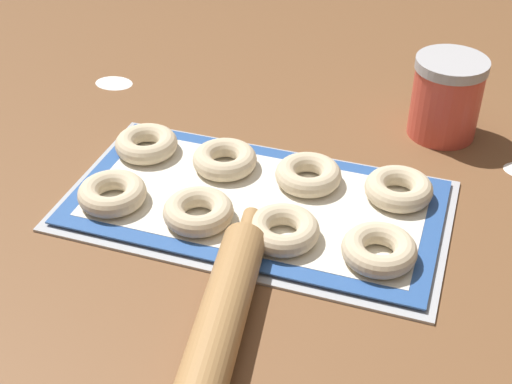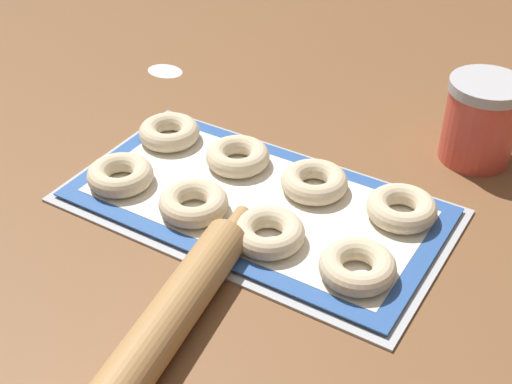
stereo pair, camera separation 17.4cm
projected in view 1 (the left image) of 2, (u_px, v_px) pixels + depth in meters
ground_plane at (247, 211)px, 0.98m from camera, size 2.80×2.80×0.00m
baking_tray at (256, 205)px, 0.98m from camera, size 0.52×0.29×0.01m
baking_mat at (256, 202)px, 0.98m from camera, size 0.50×0.27×0.00m
bagel_front_far_left at (112, 193)px, 0.97m from camera, size 0.09×0.09×0.03m
bagel_front_mid_left at (198, 211)px, 0.93m from camera, size 0.09×0.09×0.03m
bagel_front_mid_right at (283, 230)px, 0.90m from camera, size 0.09×0.09×0.03m
bagel_front_far_right at (379, 250)px, 0.87m from camera, size 0.09×0.09×0.03m
bagel_back_far_left at (146, 144)px, 1.07m from camera, size 0.09×0.09×0.03m
bagel_back_mid_left at (225, 159)px, 1.03m from camera, size 0.09×0.09×0.03m
bagel_back_mid_right at (308, 175)px, 1.00m from camera, size 0.09×0.09×0.03m
bagel_back_far_right at (399, 189)px, 0.98m from camera, size 0.09×0.09×0.03m
flour_canister at (446, 97)px, 1.10m from camera, size 0.11×0.11×0.13m
rolling_pin at (219, 328)px, 0.77m from camera, size 0.10×0.40×0.05m
flour_patch_near at (114, 83)px, 1.28m from camera, size 0.07×0.05×0.00m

